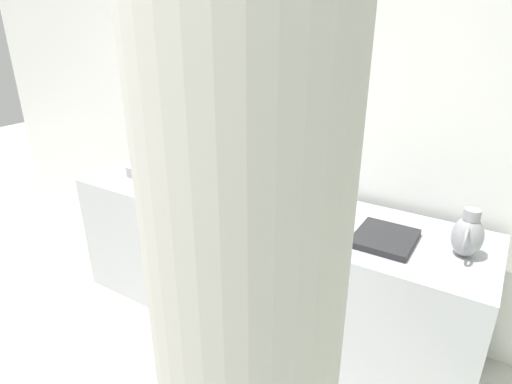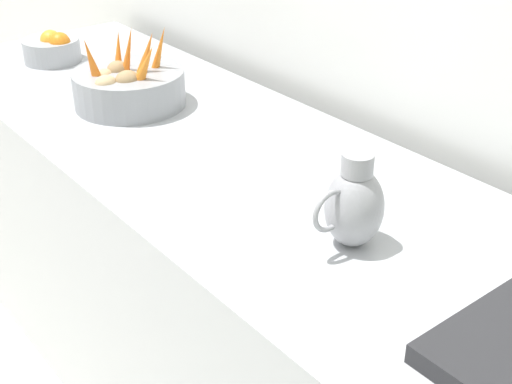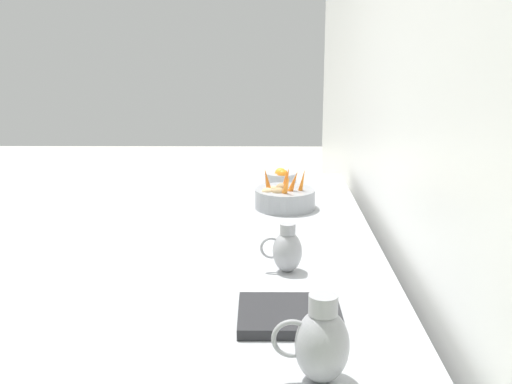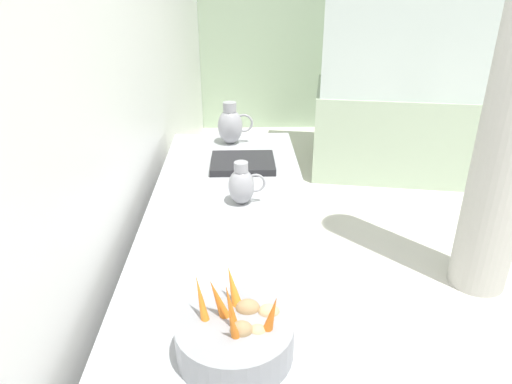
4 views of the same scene
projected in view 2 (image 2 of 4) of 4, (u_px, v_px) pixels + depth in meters
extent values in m
cube|color=#ADAFB5|center=(258.00, 317.00, 1.90)|extent=(0.73, 2.75, 0.89)
cylinder|color=gray|center=(129.00, 88.00, 2.02)|extent=(0.32, 0.32, 0.10)
torus|color=gray|center=(131.00, 103.00, 2.04)|extent=(0.19, 0.19, 0.01)
cone|color=orange|center=(159.00, 52.00, 2.00)|extent=(0.06, 0.08, 0.16)
cone|color=orange|center=(145.00, 66.00, 1.91)|extent=(0.07, 0.09, 0.13)
cone|color=orange|center=(128.00, 54.00, 1.98)|extent=(0.06, 0.06, 0.16)
cone|color=orange|center=(92.00, 62.00, 1.94)|extent=(0.07, 0.05, 0.14)
cone|color=orange|center=(118.00, 53.00, 2.01)|extent=(0.06, 0.05, 0.13)
cone|color=orange|center=(146.00, 57.00, 1.97)|extent=(0.09, 0.06, 0.14)
ellipsoid|color=tan|center=(105.00, 75.00, 1.98)|extent=(0.05, 0.04, 0.04)
ellipsoid|color=#9E7F56|center=(117.00, 70.00, 2.00)|extent=(0.06, 0.05, 0.05)
ellipsoid|color=#9E7F56|center=(127.00, 80.00, 1.93)|extent=(0.07, 0.06, 0.05)
ellipsoid|color=tan|center=(106.00, 83.00, 1.92)|extent=(0.06, 0.05, 0.05)
cylinder|color=#9EA0A5|center=(52.00, 50.00, 2.37)|extent=(0.19, 0.19, 0.08)
sphere|color=orange|center=(60.00, 43.00, 2.33)|extent=(0.07, 0.07, 0.07)
sphere|color=orange|center=(51.00, 40.00, 2.35)|extent=(0.07, 0.07, 0.07)
ellipsoid|color=#939399|center=(354.00, 207.00, 1.36)|extent=(0.12, 0.12, 0.16)
cylinder|color=#939399|center=(357.00, 164.00, 1.32)|extent=(0.06, 0.06, 0.04)
torus|color=#939399|center=(331.00, 211.00, 1.32)|extent=(0.09, 0.01, 0.09)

